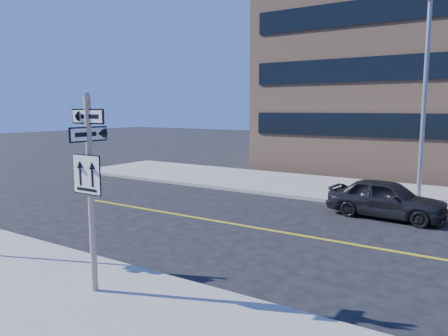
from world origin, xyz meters
The scene contains 5 objects.
ground centered at (0.00, 0.00, 0.00)m, with size 120.00×120.00×0.00m, color black.
sign_pole centered at (0.00, -2.51, 2.44)m, with size 0.92×0.92×4.06m.
parked_car_a centered at (3.44, 7.77, 0.70)m, with size 4.10×1.65×1.40m, color black.
streetlight_a centered at (4.00, 10.76, 4.76)m, with size 0.55×2.25×8.00m.
building_brick centered at (2.00, 25.00, 9.00)m, with size 18.00×18.00×18.00m, color tan.
Camera 1 is at (6.99, -8.26, 3.91)m, focal length 35.00 mm.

